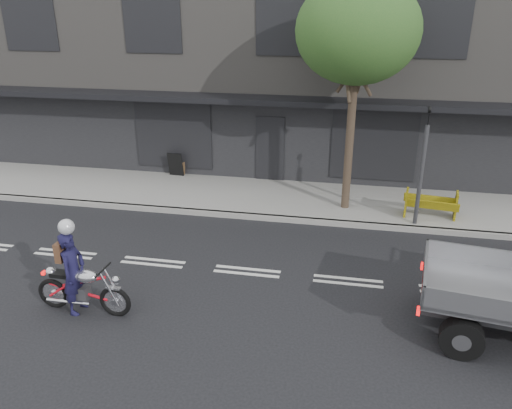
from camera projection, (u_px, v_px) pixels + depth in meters
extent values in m
plane|color=black|center=(247.00, 272.00, 12.02)|extent=(80.00, 80.00, 0.00)
cube|color=gray|center=(277.00, 198.00, 16.26)|extent=(32.00, 3.20, 0.15)
cube|color=gray|center=(269.00, 218.00, 14.81)|extent=(32.00, 0.20, 0.15)
cube|color=slate|center=(302.00, 54.00, 20.76)|extent=(26.00, 10.00, 8.00)
cylinder|color=#382B21|center=(349.00, 149.00, 14.69)|extent=(0.24, 0.24, 4.00)
ellipsoid|color=#21511E|center=(358.00, 31.00, 13.43)|extent=(3.40, 3.40, 2.89)
cylinder|color=#2D2D30|center=(421.00, 179.00, 13.75)|extent=(0.12, 0.12, 3.00)
imported|color=black|center=(429.00, 116.00, 13.09)|extent=(0.08, 0.10, 0.50)
torus|color=black|center=(54.00, 293.00, 10.52)|extent=(0.69, 0.12, 0.69)
torus|color=black|center=(115.00, 302.00, 10.24)|extent=(0.69, 0.12, 0.69)
cube|color=#2D2D30|center=(81.00, 293.00, 10.35)|extent=(0.36, 0.25, 0.28)
ellipsoid|color=silver|center=(85.00, 276.00, 10.16)|extent=(0.57, 0.33, 0.28)
cube|color=black|center=(64.00, 274.00, 10.27)|extent=(0.55, 0.26, 0.09)
cylinder|color=black|center=(103.00, 270.00, 10.00)|extent=(0.06, 0.61, 0.04)
imported|color=#151335|center=(74.00, 273.00, 10.19)|extent=(0.45, 0.67, 1.79)
cylinder|color=black|center=(461.00, 338.00, 9.02)|extent=(0.82, 0.40, 0.79)
cylinder|color=black|center=(459.00, 289.00, 10.55)|extent=(0.82, 0.40, 0.79)
cube|color=#A0A1A5|center=(509.00, 295.00, 9.34)|extent=(3.36, 2.44, 0.10)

